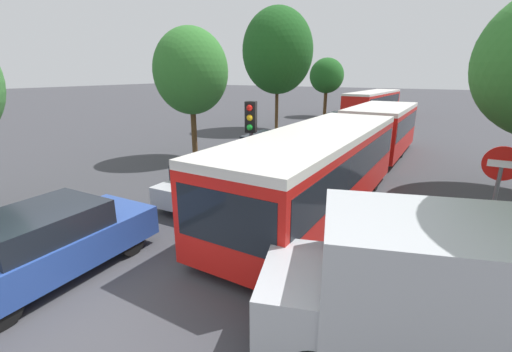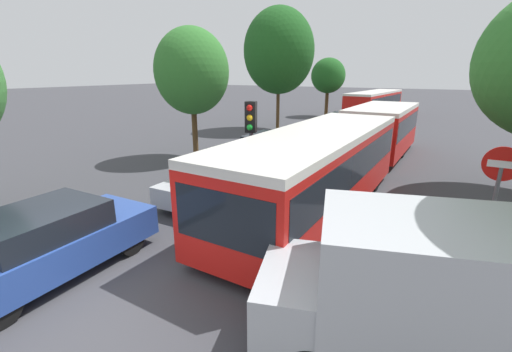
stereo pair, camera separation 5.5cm
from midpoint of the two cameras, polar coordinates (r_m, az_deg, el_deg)
name	(u,v)px [view 2 (the right image)]	position (r m, az deg, el deg)	size (l,w,h in m)	color
ground_plane	(90,317)	(7.26, -25.69, -20.42)	(200.00, 200.00, 0.00)	#3D3D42
articulated_bus	(352,145)	(13.99, 15.81, 4.99)	(2.94, 17.27, 2.56)	red
city_bus_rear	(375,102)	(36.79, 19.21, 11.59)	(3.39, 11.39, 2.42)	red
queued_car_blue	(48,242)	(8.55, -31.24, -9.38)	(1.96, 4.46, 1.54)	#284799
queued_car_silver	(209,180)	(11.74, -7.66, -0.71)	(1.73, 3.94, 1.36)	#B7BABF
queued_car_navy	(269,149)	(16.06, 2.27, 4.45)	(1.90, 4.31, 1.49)	navy
queued_car_red	(318,133)	(21.08, 10.31, 7.07)	(1.79, 4.07, 1.40)	#B21E19
queued_car_green	(342,123)	(25.47, 14.18, 8.56)	(1.87, 4.24, 1.46)	#236638
white_van	(450,293)	(5.77, 29.89, -16.51)	(5.35, 3.34, 2.31)	#B7BABF
traffic_light	(251,132)	(10.22, -0.70, 7.27)	(0.37, 0.39, 3.40)	#56595E
no_entry_sign	(496,192)	(8.50, 35.27, -2.23)	(0.70, 0.08, 2.82)	#56595E
tree_left_mid	(192,72)	(17.29, -10.55, 16.75)	(3.54, 3.54, 6.29)	#51381E
tree_left_far	(279,51)	(26.22, 3.90, 20.05)	(5.08, 5.08, 8.69)	#51381E
tree_left_distant	(328,77)	(35.31, 11.93, 15.90)	(3.28, 3.28, 5.58)	#51381E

